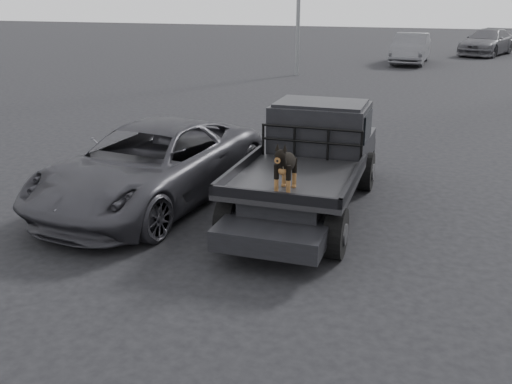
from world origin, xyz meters
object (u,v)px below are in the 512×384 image
(distant_car_a, at_px, (411,48))
(flatbed_ute, at_px, (307,187))
(dog, at_px, (286,167))
(parked_suv, at_px, (151,165))
(distant_car_b, at_px, (487,42))

(distant_car_a, bearing_deg, flatbed_ute, -88.10)
(distant_car_a, bearing_deg, dog, -87.99)
(flatbed_ute, distance_m, distant_car_a, 23.58)
(parked_suv, distance_m, distant_car_b, 30.98)
(parked_suv, relative_size, distant_car_a, 1.07)
(distant_car_a, distance_m, distant_car_b, 7.40)
(distant_car_b, bearing_deg, flatbed_ute, -78.11)
(flatbed_ute, bearing_deg, dog, -88.90)
(flatbed_ute, distance_m, distant_car_b, 30.00)
(dog, bearing_deg, distant_car_b, 81.99)
(flatbed_ute, relative_size, distant_car_b, 1.00)
(distant_car_b, bearing_deg, parked_suv, -83.17)
(dog, xyz_separation_m, parked_suv, (-2.86, 1.16, -0.57))
(parked_suv, bearing_deg, dog, -15.11)
(distant_car_a, bearing_deg, parked_suv, -94.78)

